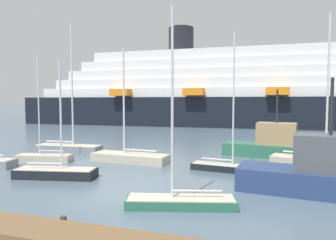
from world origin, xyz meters
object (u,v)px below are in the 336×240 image
sailboat_0 (181,198)px  sailboat_2 (227,165)px  channel_buoy_0 (332,178)px  cruise_ship (273,93)px  sailboat_1 (56,172)px  sailboat_4 (68,145)px  sailboat_7 (130,156)px  fishing_boat_1 (323,173)px  fishing_boat_0 (273,145)px  sailboat_5 (318,161)px  sailboat_3 (44,156)px

sailboat_0 → sailboat_2: sailboat_2 is taller
sailboat_2 → channel_buoy_0: bearing=-4.6°
sailboat_2 → cruise_ship: 41.93m
sailboat_1 → sailboat_4: bearing=109.9°
sailboat_4 → sailboat_7: size_ratio=1.36×
sailboat_4 → fishing_boat_1: sailboat_4 is taller
fishing_boat_0 → cruise_ship: 35.07m
sailboat_2 → sailboat_7: 7.95m
sailboat_5 → channel_buoy_0: bearing=-75.0°
channel_buoy_0 → sailboat_5: bearing=91.2°
sailboat_3 → sailboat_1: bearing=124.0°
sailboat_4 → fishing_boat_0: sailboat_4 is taller
sailboat_7 → fishing_boat_1: (13.27, -4.89, 0.69)m
sailboat_1 → sailboat_2: 11.47m
cruise_ship → fishing_boat_0: bearing=-93.8°
sailboat_3 → fishing_boat_1: 20.24m
sailboat_1 → cruise_ship: 48.99m
sailboat_1 → sailboat_4: 10.67m
fishing_boat_1 → cruise_ship: bearing=97.9°
sailboat_0 → sailboat_5: size_ratio=0.82×
fishing_boat_0 → sailboat_7: bearing=-143.4°
sailboat_4 → sailboat_7: (7.93, -3.02, -0.11)m
sailboat_1 → sailboat_2: (10.27, 5.10, 0.06)m
fishing_boat_1 → cruise_ship: (-1.07, 45.16, 5.33)m
sailboat_2 → sailboat_5: sailboat_5 is taller
sailboat_3 → channel_buoy_0: 20.97m
sailboat_1 → cruise_ship: cruise_ship is taller
sailboat_7 → fishing_boat_1: 14.16m
sailboat_4 → fishing_boat_1: bearing=-24.1°
fishing_boat_0 → sailboat_4: bearing=-162.4°
fishing_boat_1 → channel_buoy_0: bearing=76.4°
sailboat_3 → sailboat_2: bearing=171.5°
sailboat_1 → sailboat_5: size_ratio=0.67×
fishing_boat_1 → sailboat_3: bearing=178.1°
sailboat_1 → sailboat_2: sailboat_2 is taller
sailboat_4 → fishing_boat_1: size_ratio=1.43×
sailboat_0 → sailboat_3: 15.08m
sailboat_4 → sailboat_5: size_ratio=1.11×
sailboat_3 → fishing_boat_1: size_ratio=1.00×
sailboat_5 → fishing_boat_0: size_ratio=1.31×
sailboat_5 → channel_buoy_0: (0.09, -4.35, -0.25)m
sailboat_1 → sailboat_2: size_ratio=0.78×
sailboat_0 → sailboat_4: bearing=-54.5°
sailboat_4 → sailboat_7: sailboat_4 is taller
sailboat_2 → channel_buoy_0: (6.34, -1.28, -0.16)m
sailboat_2 → cruise_ship: cruise_ship is taller
sailboat_2 → sailboat_0: bearing=-92.3°
sailboat_5 → fishing_boat_0: sailboat_5 is taller
channel_buoy_0 → cruise_ship: cruise_ship is taller
sailboat_5 → channel_buoy_0: sailboat_5 is taller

